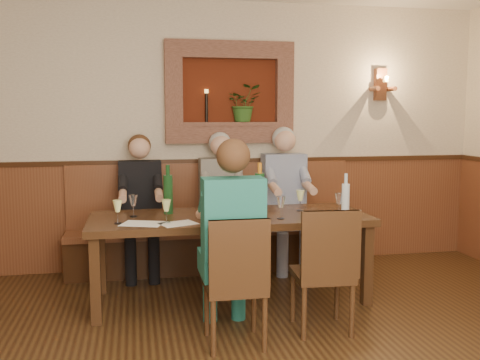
% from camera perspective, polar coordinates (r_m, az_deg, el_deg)
% --- Properties ---
extents(room_shell, '(6.04, 6.04, 2.82)m').
position_cam_1_polar(room_shell, '(2.78, 5.76, 12.51)').
color(room_shell, '#C8B497').
rests_on(room_shell, ground).
extents(wainscoting, '(6.02, 6.02, 1.15)m').
position_cam_1_polar(wainscoting, '(2.95, 5.45, -13.50)').
color(wainscoting, brown).
rests_on(wainscoting, ground).
extents(wall_niche, '(1.36, 0.30, 1.06)m').
position_cam_1_polar(wall_niche, '(5.69, -0.67, 8.88)').
color(wall_niche, '#511B0B').
rests_on(wall_niche, ground).
extents(wall_sconce, '(0.25, 0.20, 0.35)m').
position_cam_1_polar(wall_sconce, '(6.21, 14.82, 9.76)').
color(wall_sconce, brown).
rests_on(wall_sconce, ground).
extents(dining_table, '(2.40, 0.90, 0.75)m').
position_cam_1_polar(dining_table, '(4.67, -1.09, -4.68)').
color(dining_table, '#301D0E').
rests_on(dining_table, ground).
extents(bench, '(3.00, 0.45, 1.11)m').
position_cam_1_polar(bench, '(5.65, -2.78, -6.22)').
color(bench, '#381E0F').
rests_on(bench, ground).
extents(chair_near_left, '(0.42, 0.42, 0.93)m').
position_cam_1_polar(chair_near_left, '(3.86, -0.52, -13.44)').
color(chair_near_left, '#301D0E').
rests_on(chair_near_left, ground).
extents(chair_near_right, '(0.45, 0.45, 0.95)m').
position_cam_1_polar(chair_near_right, '(4.15, 8.76, -12.00)').
color(chair_near_right, '#301D0E').
rests_on(chair_near_right, ground).
extents(person_bench_left, '(0.42, 0.51, 1.42)m').
position_cam_1_polar(person_bench_left, '(5.43, -10.50, -4.06)').
color(person_bench_left, black).
rests_on(person_bench_left, ground).
extents(person_bench_mid, '(0.43, 0.52, 1.44)m').
position_cam_1_polar(person_bench_mid, '(5.50, -1.95, -3.72)').
color(person_bench_mid, '#595551').
rests_on(person_bench_mid, ground).
extents(person_bench_right, '(0.45, 0.55, 1.49)m').
position_cam_1_polar(person_bench_right, '(5.64, 4.90, -3.22)').
color(person_bench_right, navy).
rests_on(person_bench_right, ground).
extents(person_chair_front, '(0.43, 0.53, 1.46)m').
position_cam_1_polar(person_chair_front, '(3.92, -0.99, -8.04)').
color(person_chair_front, '#1B615F').
rests_on(person_chair_front, ground).
extents(spittoon_bucket, '(0.22, 0.22, 0.22)m').
position_cam_1_polar(spittoon_bucket, '(4.62, -2.38, -2.44)').
color(spittoon_bucket, red).
rests_on(spittoon_bucket, dining_table).
extents(wine_bottle_green_a, '(0.09, 0.09, 0.45)m').
position_cam_1_polar(wine_bottle_green_a, '(4.66, 2.11, -1.37)').
color(wine_bottle_green_a, '#19471E').
rests_on(wine_bottle_green_a, dining_table).
extents(wine_bottle_green_b, '(0.10, 0.10, 0.43)m').
position_cam_1_polar(wine_bottle_green_b, '(4.74, -7.67, -1.42)').
color(wine_bottle_green_b, '#19471E').
rests_on(wine_bottle_green_b, dining_table).
extents(water_bottle, '(0.08, 0.08, 0.37)m').
position_cam_1_polar(water_bottle, '(4.69, 11.19, -1.97)').
color(water_bottle, silver).
rests_on(water_bottle, dining_table).
extents(tasting_sheet_a, '(0.38, 0.32, 0.00)m').
position_cam_1_polar(tasting_sheet_a, '(4.36, -10.36, -4.59)').
color(tasting_sheet_a, white).
rests_on(tasting_sheet_a, dining_table).
extents(tasting_sheet_b, '(0.31, 0.22, 0.00)m').
position_cam_1_polar(tasting_sheet_b, '(4.42, -0.90, -4.31)').
color(tasting_sheet_b, white).
rests_on(tasting_sheet_b, dining_table).
extents(tasting_sheet_c, '(0.26, 0.18, 0.00)m').
position_cam_1_polar(tasting_sheet_c, '(4.70, 9.95, -3.74)').
color(tasting_sheet_c, white).
rests_on(tasting_sheet_c, dining_table).
extents(tasting_sheet_d, '(0.34, 0.29, 0.00)m').
position_cam_1_polar(tasting_sheet_d, '(4.32, -6.61, -4.64)').
color(tasting_sheet_d, white).
rests_on(tasting_sheet_d, dining_table).
extents(wine_glass_0, '(0.08, 0.08, 0.19)m').
position_cam_1_polar(wine_glass_0, '(4.49, 4.38, -2.95)').
color(wine_glass_0, white).
rests_on(wine_glass_0, dining_table).
extents(wine_glass_1, '(0.08, 0.08, 0.19)m').
position_cam_1_polar(wine_glass_1, '(4.44, -1.14, -3.03)').
color(wine_glass_1, '#F6FD97').
rests_on(wine_glass_1, dining_table).
extents(wine_glass_2, '(0.08, 0.08, 0.19)m').
position_cam_1_polar(wine_glass_2, '(4.72, 10.52, -2.55)').
color(wine_glass_2, white).
rests_on(wine_glass_2, dining_table).
extents(wine_glass_3, '(0.08, 0.08, 0.19)m').
position_cam_1_polar(wine_glass_3, '(4.65, -11.30, -2.72)').
color(wine_glass_3, white).
rests_on(wine_glass_3, dining_table).
extents(wine_glass_4, '(0.08, 0.08, 0.19)m').
position_cam_1_polar(wine_glass_4, '(4.86, 6.44, -2.21)').
color(wine_glass_4, '#F6FD97').
rests_on(wine_glass_4, dining_table).
extents(wine_glass_5, '(0.08, 0.08, 0.19)m').
position_cam_1_polar(wine_glass_5, '(4.34, -7.86, -3.33)').
color(wine_glass_5, '#F6FD97').
rests_on(wine_glass_5, dining_table).
extents(wine_glass_6, '(0.08, 0.08, 0.19)m').
position_cam_1_polar(wine_glass_6, '(4.39, -12.92, -3.34)').
color(wine_glass_6, '#F6FD97').
rests_on(wine_glass_6, dining_table).
extents(wine_glass_7, '(0.08, 0.08, 0.19)m').
position_cam_1_polar(wine_glass_7, '(4.75, 2.07, -2.38)').
color(wine_glass_7, '#F6FD97').
rests_on(wine_glass_7, dining_table).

